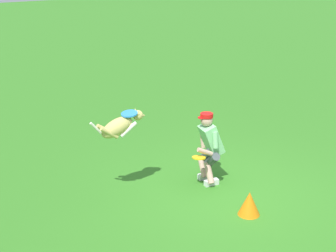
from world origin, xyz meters
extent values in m
plane|color=#337A22|center=(0.00, 0.00, 0.00)|extent=(60.00, 60.00, 0.00)
cube|color=silver|center=(-0.04, -0.79, 0.05)|extent=(0.26, 0.10, 0.10)
cylinder|color=tan|center=(0.01, -0.80, 0.24)|extent=(0.15, 0.32, 0.37)
cylinder|color=#444E4F|center=(-0.05, -0.77, 0.47)|extent=(0.20, 0.42, 0.37)
cube|color=silver|center=(-0.01, -0.51, 0.05)|extent=(0.26, 0.10, 0.10)
cylinder|color=tan|center=(0.04, -0.52, 0.24)|extent=(0.15, 0.32, 0.37)
cylinder|color=#444E4F|center=(-0.02, -0.53, 0.47)|extent=(0.20, 0.42, 0.37)
cube|color=#81CA88|center=(-0.06, -0.65, 0.81)|extent=(0.45, 0.39, 0.58)
cylinder|color=#81CA88|center=(-0.07, -0.85, 0.87)|extent=(0.11, 0.15, 0.29)
cylinder|color=#81CA88|center=(-0.02, -0.45, 0.87)|extent=(0.11, 0.15, 0.29)
cylinder|color=tan|center=(0.18, -0.46, 0.69)|extent=(0.30, 0.12, 0.19)
cylinder|color=tan|center=(-0.03, -0.87, 0.71)|extent=(0.10, 0.15, 0.27)
sphere|color=tan|center=(0.04, -0.66, 1.17)|extent=(0.21, 0.21, 0.21)
cylinder|color=red|center=(0.04, -0.66, 1.26)|extent=(0.22, 0.22, 0.07)
cylinder|color=red|center=(0.14, -0.67, 1.23)|extent=(0.12, 0.12, 0.02)
ellipsoid|color=tan|center=(1.58, -0.92, 1.22)|extent=(0.63, 0.28, 0.46)
ellipsoid|color=silver|center=(1.43, -0.93, 1.20)|extent=(0.13, 0.19, 0.16)
sphere|color=tan|center=(1.20, -0.93, 1.37)|extent=(0.17, 0.17, 0.17)
cone|color=tan|center=(1.11, -0.93, 1.35)|extent=(0.09, 0.09, 0.09)
cone|color=tan|center=(1.22, -0.87, 1.44)|extent=(0.06, 0.06, 0.07)
cone|color=tan|center=(1.22, -0.98, 1.44)|extent=(0.06, 0.06, 0.07)
cylinder|color=silver|center=(1.41, -0.85, 1.18)|extent=(0.31, 0.08, 0.25)
cylinder|color=silver|center=(1.42, -1.01, 1.18)|extent=(0.31, 0.08, 0.25)
cylinder|color=tan|center=(1.75, -0.84, 1.18)|extent=(0.31, 0.08, 0.25)
cylinder|color=tan|center=(1.75, -1.00, 1.18)|extent=(0.31, 0.08, 0.25)
cylinder|color=silver|center=(1.94, -0.92, 1.27)|extent=(0.20, 0.05, 0.23)
cylinder|color=#2D86E0|center=(1.35, -0.93, 1.42)|extent=(0.37, 0.37, 0.06)
cylinder|color=yellow|center=(0.30, -0.45, 0.61)|extent=(0.31, 0.31, 0.06)
cone|color=orange|center=(0.04, 0.65, 0.19)|extent=(0.35, 0.35, 0.39)
camera|label=1|loc=(4.65, 6.55, 4.13)|focal=56.57mm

